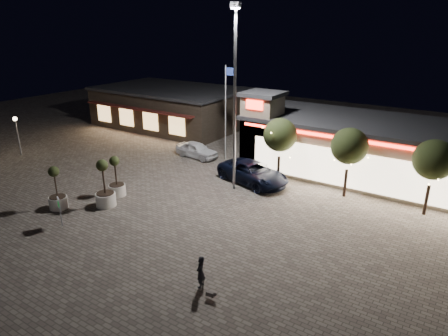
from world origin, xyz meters
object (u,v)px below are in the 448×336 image
Objects in this scene: pedestrian at (201,272)px; valet_sign at (59,206)px; pickup_truck at (253,173)px; white_sedan at (196,150)px; planter_left at (105,192)px; planter_mid at (57,196)px.

valet_sign is (-10.15, 0.11, 0.48)m from pedestrian.
white_sedan is (-7.05, 2.47, -0.10)m from pickup_truck.
planter_left is 1.77× the size of valet_sign.
white_sedan is at bearing 84.95° from planter_mid.
white_sedan is 14.46m from valet_sign.
white_sedan is at bearing 95.59° from planter_left.
pedestrian reaches higher than white_sedan.
white_sedan is at bearing 85.91° from pickup_truck.
valet_sign is at bearing 168.62° from pickup_truck.
pickup_truck is 10.51m from planter_left.
pickup_truck is at bearing -171.60° from pedestrian.
pickup_truck is 13.38m from planter_mid.
planter_left reaches higher than valet_sign.
pickup_truck is 3.17× the size of valet_sign.
planter_mid is at bearing 157.38° from pickup_truck.
pedestrian is 12.47m from planter_mid.
pedestrian is 0.49× the size of planter_left.
pickup_truck is 7.47m from white_sedan.
planter_mid reaches higher than pickup_truck.
white_sedan is 1.28× the size of planter_left.
pedestrian is (4.18, -12.06, -0.02)m from pickup_truck.
planter_left reaches higher than pickup_truck.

